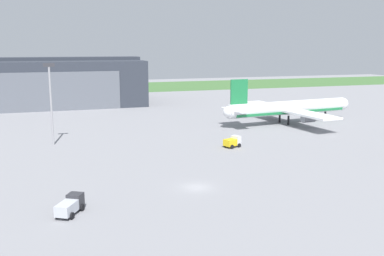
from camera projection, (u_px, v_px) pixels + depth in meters
ground_plane at (196, 187)px, 67.34m from camera, size 440.00×440.00×0.00m
grass_field_strip at (91, 88)px, 225.41m from camera, size 440.00×56.00×0.08m
maintenance_hangar at (22, 83)px, 158.55m from camera, size 86.41×36.59×17.65m
airliner_far_left at (289, 108)px, 122.49m from camera, size 42.35×37.73×13.02m
fuel_bowser at (70, 205)px, 56.46m from camera, size 4.08×5.20×2.29m
stair_truck at (233, 142)px, 94.00m from camera, size 4.15×3.41×2.39m
apron_light_mast at (51, 97)px, 94.42m from camera, size 2.40×0.50×18.05m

